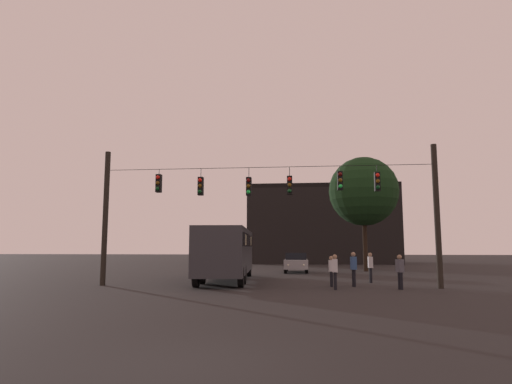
{
  "coord_description": "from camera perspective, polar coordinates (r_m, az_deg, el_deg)",
  "views": [
    {
      "loc": [
        1.87,
        -7.44,
        1.98
      ],
      "look_at": [
        -0.75,
        17.55,
        5.14
      ],
      "focal_mm": 30.69,
      "sensor_mm": 36.0,
      "label": 1
    }
  ],
  "objects": [
    {
      "name": "pedestrian_near_bus",
      "position": [
        21.09,
        10.27,
        -9.94
      ],
      "size": [
        0.26,
        0.37,
        1.63
      ],
      "color": "black",
      "rests_on": "ground"
    },
    {
      "name": "pedestrian_crossing_right",
      "position": [
        21.9,
        18.25,
        -9.62
      ],
      "size": [
        0.36,
        0.42,
        1.62
      ],
      "color": "black",
      "rests_on": "ground"
    },
    {
      "name": "corner_building",
      "position": [
        56.98,
        8.51,
        -4.35
      ],
      "size": [
        17.85,
        11.88,
        9.43
      ],
      "color": "black",
      "rests_on": "ground"
    },
    {
      "name": "car_near_right",
      "position": [
        34.83,
        5.25,
        -9.09
      ],
      "size": [
        1.83,
        4.35,
        1.52
      ],
      "color": "#99999E",
      "rests_on": "ground"
    },
    {
      "name": "city_bus",
      "position": [
        26.14,
        -3.79,
        -7.41
      ],
      "size": [
        3.27,
        11.15,
        3.0
      ],
      "color": "#2D2D33",
      "rests_on": "ground"
    },
    {
      "name": "pedestrian_crossing_center",
      "position": [
        22.85,
        12.6,
        -9.52
      ],
      "size": [
        0.3,
        0.4,
        1.72
      ],
      "color": "black",
      "rests_on": "ground"
    },
    {
      "name": "ground_plane",
      "position": [
        32.05,
        2.67,
        -10.71
      ],
      "size": [
        168.0,
        168.0,
        0.0
      ],
      "primitive_type": "plane",
      "color": "black",
      "rests_on": "ground"
    },
    {
      "name": "pedestrian_crossing_left",
      "position": [
        22.62,
        9.8,
        -9.94
      ],
      "size": [
        0.26,
        0.37,
        1.52
      ],
      "color": "black",
      "rests_on": "ground"
    },
    {
      "name": "overhead_signal_span",
      "position": [
        22.24,
        1.28,
        -1.62
      ],
      "size": [
        17.16,
        0.44,
        7.05
      ],
      "color": "black",
      "rests_on": "ground"
    },
    {
      "name": "pedestrian_trailing",
      "position": [
        25.54,
        14.69,
        -9.28
      ],
      "size": [
        0.24,
        0.36,
        1.66
      ],
      "color": "black",
      "rests_on": "ground"
    },
    {
      "name": "tree_left_silhouette",
      "position": [
        37.62,
        13.84,
        0.06
      ],
      "size": [
        5.75,
        5.75,
        9.47
      ],
      "color": "black",
      "rests_on": "ground"
    }
  ]
}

